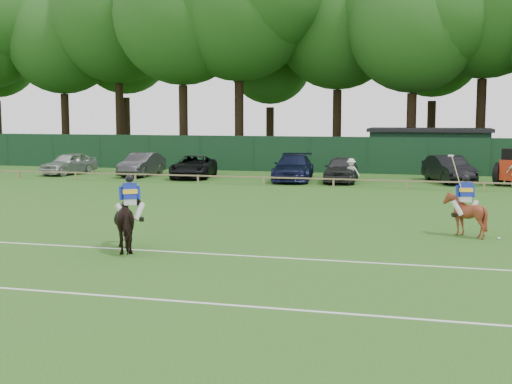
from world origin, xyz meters
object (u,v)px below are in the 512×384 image
(horse_dark, at_px, (130,222))
(estate_black, at_px, (449,169))
(suv_black, at_px, (194,167))
(polo_ball, at_px, (499,238))
(hatch_grey, at_px, (341,169))
(utility_shed, at_px, (429,150))
(sedan_silver, at_px, (69,163))
(sedan_navy, at_px, (293,168))
(sedan_grey, at_px, (142,164))
(horse_chestnut, at_px, (465,214))
(spectator_left, at_px, (351,171))

(horse_dark, xyz_separation_m, estate_black, (9.56, 23.38, -0.08))
(suv_black, bearing_deg, polo_ball, -54.28)
(horse_dark, bearing_deg, hatch_grey, -131.09)
(horse_dark, distance_m, suv_black, 23.13)
(polo_ball, bearing_deg, hatch_grey, 113.54)
(horse_dark, bearing_deg, utility_shed, -137.38)
(horse_dark, height_order, polo_ball, horse_dark)
(suv_black, distance_m, hatch_grey, 9.49)
(suv_black, relative_size, estate_black, 1.05)
(sedan_silver, distance_m, utility_shed, 24.94)
(sedan_navy, distance_m, polo_ball, 20.35)
(sedan_silver, relative_size, suv_black, 0.85)
(sedan_grey, height_order, estate_black, estate_black)
(horse_chestnut, xyz_separation_m, sedan_silver, (-24.86, 17.32, -0.00))
(sedan_navy, height_order, polo_ball, sedan_navy)
(sedan_grey, xyz_separation_m, suv_black, (3.73, -0.35, -0.05))
(sedan_silver, xyz_separation_m, suv_black, (8.92, -0.11, -0.03))
(horse_dark, relative_size, sedan_grey, 0.46)
(sedan_grey, distance_m, estate_black, 19.42)
(sedan_grey, bearing_deg, suv_black, -5.81)
(hatch_grey, xyz_separation_m, polo_ball, (7.54, -17.30, -0.74))
(sedan_navy, bearing_deg, hatch_grey, -8.43)
(utility_shed, bearing_deg, polo_ball, -84.43)
(polo_ball, relative_size, utility_shed, 0.01)
(hatch_grey, bearing_deg, horse_chestnut, -71.53)
(horse_chestnut, distance_m, estate_black, 18.29)
(sedan_silver, bearing_deg, sedan_navy, 11.68)
(sedan_grey, bearing_deg, utility_shed, 24.44)
(utility_shed, bearing_deg, sedan_silver, -159.62)
(polo_ball, xyz_separation_m, utility_shed, (-2.58, 26.40, 1.49))
(suv_black, bearing_deg, hatch_grey, -10.17)
(sedan_grey, distance_m, suv_black, 3.74)
(suv_black, xyz_separation_m, utility_shed, (14.45, 8.79, 0.83))
(horse_dark, bearing_deg, sedan_navy, -123.45)
(sedan_grey, height_order, suv_black, sedan_grey)
(horse_chestnut, xyz_separation_m, utility_shed, (-1.49, 26.00, 0.80))
(estate_black, relative_size, spectator_left, 3.21)
(estate_black, bearing_deg, horse_chestnut, -109.83)
(spectator_left, relative_size, utility_shed, 0.18)
(sedan_silver, distance_m, estate_black, 24.61)
(sedan_navy, distance_m, hatch_grey, 2.96)
(suv_black, distance_m, utility_shed, 16.93)
(sedan_grey, relative_size, spectator_left, 3.03)
(sedan_silver, relative_size, utility_shed, 0.52)
(horse_chestnut, bearing_deg, utility_shed, -99.42)
(horse_chestnut, bearing_deg, spectator_left, -82.65)
(sedan_navy, relative_size, spectator_left, 3.66)
(sedan_grey, distance_m, hatch_grey, 13.23)
(suv_black, height_order, sedan_navy, sedan_navy)
(suv_black, relative_size, hatch_grey, 1.11)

